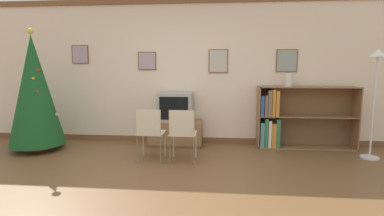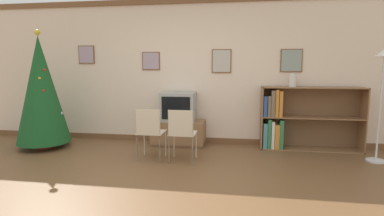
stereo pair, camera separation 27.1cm
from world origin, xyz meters
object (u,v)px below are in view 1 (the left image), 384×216
folding_chair_right (182,132)px  bookshelf (288,119)px  folding_chair_left (150,131)px  vase (289,80)px  tv_console (176,133)px  standing_lamp (376,75)px  christmas_tree (35,91)px  television (176,107)px

folding_chair_right → bookshelf: bearing=30.8°
folding_chair_left → vase: bearing=25.0°
tv_console → folding_chair_left: (-0.25, -0.99, 0.24)m
folding_chair_right → standing_lamp: size_ratio=0.48×
christmas_tree → folding_chair_right: (2.62, -0.46, -0.56)m
tv_console → bookshelf: 2.05m
tv_console → christmas_tree: bearing=-167.6°
bookshelf → vase: (-0.02, -0.01, 0.70)m
folding_chair_right → bookshelf: (1.78, 1.06, 0.05)m
christmas_tree → tv_console: 2.56m
television → folding_chair_right: 1.05m
tv_console → folding_chair_right: folding_chair_right is taller
folding_chair_right → standing_lamp: standing_lamp is taller
vase → television: bearing=-178.0°
folding_chair_right → christmas_tree: bearing=170.0°
television → standing_lamp: size_ratio=0.36×
folding_chair_right → folding_chair_left: bearing=180.0°
folding_chair_left → vase: size_ratio=3.59×
christmas_tree → standing_lamp: size_ratio=1.22×
television → tv_console: bearing=90.0°
television → christmas_tree: bearing=-167.7°
vase → standing_lamp: (1.19, -0.56, 0.10)m
folding_chair_right → vase: size_ratio=3.59×
christmas_tree → vase: (4.38, 0.59, 0.18)m
standing_lamp → christmas_tree: bearing=-179.7°
christmas_tree → folding_chair_left: bearing=-12.4°
christmas_tree → standing_lamp: 5.58m
vase → tv_console: bearing=-178.1°
folding_chair_right → standing_lamp: bearing=9.5°
christmas_tree → tv_console: bearing=12.4°
vase → folding_chair_right: bearing=-149.1°
television → bookshelf: bookshelf is taller
vase → folding_chair_left: bearing=-155.0°
television → folding_chair_right: size_ratio=0.76×
television → folding_chair_left: size_ratio=0.76×
standing_lamp → television: bearing=171.3°
bookshelf → vase: vase is taller
vase → standing_lamp: 1.32m
tv_console → folding_chair_right: size_ratio=1.18×
television → bookshelf: 2.04m
bookshelf → vase: bearing=-155.1°
tv_console → television: size_ratio=1.55×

